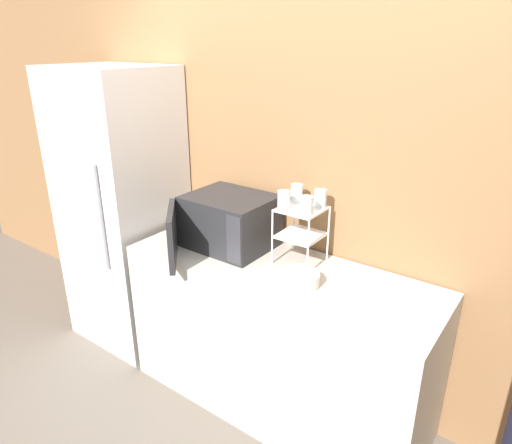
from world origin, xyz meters
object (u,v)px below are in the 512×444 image
object	(u,v)px
glass_back_left	(297,193)
glass_front_right	(306,206)
dish_rack	(301,224)
bowl	(300,279)
glass_front_left	(284,200)
glass_back_right	(320,199)
refrigerator	(123,211)
microwave	(227,222)

from	to	relation	value
glass_back_left	glass_front_right	bearing A→B (deg)	-45.00
dish_rack	bowl	world-z (taller)	dish_rack
dish_rack	glass_front_left	xyz separation A→B (m)	(-0.07, -0.07, 0.14)
glass_back_right	glass_front_right	bearing A→B (deg)	-91.48
dish_rack	bowl	distance (m)	0.33
glass_front_right	refrigerator	bearing A→B (deg)	-177.46
dish_rack	glass_front_left	world-z (taller)	glass_front_left
glass_front_right	glass_back_left	bearing A→B (deg)	135.00
glass_front_left	bowl	distance (m)	0.43
glass_back_left	refrigerator	world-z (taller)	refrigerator
glass_front_right	refrigerator	size ratio (longest dim) A/B	0.05
glass_front_left	glass_back_right	xyz separation A→B (m)	(0.15, 0.13, 0.00)
bowl	glass_front_left	bearing A→B (deg)	143.01
glass_front_left	refrigerator	distance (m)	1.32
glass_front_right	bowl	size ratio (longest dim) A/B	0.51
microwave	dish_rack	xyz separation A→B (m)	(0.45, 0.08, 0.07)
glass_front_left	glass_front_right	distance (m)	0.14
dish_rack	glass_back_left	world-z (taller)	glass_back_left
dish_rack	glass_back_left	bearing A→B (deg)	136.55
refrigerator	glass_back_right	bearing A→B (deg)	8.13
microwave	glass_front_left	world-z (taller)	glass_front_left
glass_back_right	bowl	bearing A→B (deg)	-77.48
glass_front_left	glass_back_left	bearing A→B (deg)	92.54
microwave	glass_front_left	distance (m)	0.44
dish_rack	microwave	bearing A→B (deg)	-169.97
microwave	glass_front_right	xyz separation A→B (m)	(0.52, 0.01, 0.21)
dish_rack	glass_back_right	distance (m)	0.17
glass_back_left	bowl	size ratio (longest dim) A/B	0.51
dish_rack	refrigerator	size ratio (longest dim) A/B	0.16
dish_rack	refrigerator	bearing A→B (deg)	-174.17
microwave	glass_back_left	xyz separation A→B (m)	(0.38, 0.15, 0.21)
microwave	bowl	world-z (taller)	microwave
dish_rack	bowl	size ratio (longest dim) A/B	1.62
glass_front_left	glass_back_right	size ratio (longest dim) A/B	1.00
microwave	dish_rack	distance (m)	0.47
glass_front_left	glass_back_right	world-z (taller)	same
glass_front_right	refrigerator	world-z (taller)	refrigerator
dish_rack	glass_front_right	size ratio (longest dim) A/B	3.19
glass_front_left	refrigerator	bearing A→B (deg)	-176.88
microwave	bowl	xyz separation A→B (m)	(0.59, -0.15, -0.12)
glass_front_left	glass_back_left	size ratio (longest dim) A/B	1.00
glass_back_right	glass_back_left	world-z (taller)	same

